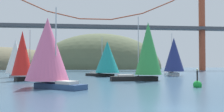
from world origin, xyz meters
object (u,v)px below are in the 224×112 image
object	(u,v)px
sailboat_navy_sail	(174,56)
channel_buoy	(197,84)
sailboat_green_sail	(147,50)
sailboat_white_mainsail	(16,57)
sailboat_red_spinnaker	(23,55)
sailboat_pink_spinnaker	(48,50)
sailboat_teal_sail	(107,58)

from	to	relation	value
sailboat_navy_sail	channel_buoy	size ratio (longest dim) A/B	4.06
sailboat_green_sail	sailboat_white_mainsail	bearing A→B (deg)	151.54
sailboat_red_spinnaker	sailboat_pink_spinnaker	size ratio (longest dim) A/B	0.91
sailboat_red_spinnaker	sailboat_green_sail	distance (m)	21.91
sailboat_green_sail	channel_buoy	distance (m)	14.74
sailboat_white_mainsail	sailboat_teal_sail	size ratio (longest dim) A/B	0.95
sailboat_red_spinnaker	sailboat_pink_spinnaker	world-z (taller)	sailboat_pink_spinnaker
sailboat_navy_sail	sailboat_teal_sail	world-z (taller)	sailboat_navy_sail
sailboat_navy_sail	sailboat_pink_spinnaker	xyz separation A→B (m)	(-26.99, -28.82, -0.34)
sailboat_pink_spinnaker	sailboat_green_sail	xyz separation A→B (m)	(15.86, 11.83, 0.75)
sailboat_red_spinnaker	sailboat_teal_sail	distance (m)	21.38
sailboat_red_spinnaker	sailboat_green_sail	xyz separation A→B (m)	(21.80, -1.97, 0.88)
sailboat_red_spinnaker	sailboat_teal_sail	bearing A→B (deg)	40.74
sailboat_red_spinnaker	sailboat_green_sail	size ratio (longest dim) A/B	0.80
sailboat_navy_sail	sailboat_green_sail	xyz separation A→B (m)	(-11.14, -16.98, 0.41)
sailboat_pink_spinnaker	channel_buoy	xyz separation A→B (m)	(18.91, -1.67, -4.31)
sailboat_navy_sail	sailboat_pink_spinnaker	world-z (taller)	sailboat_navy_sail
sailboat_navy_sail	sailboat_pink_spinnaker	size ratio (longest dim) A/B	1.07
sailboat_red_spinnaker	sailboat_teal_sail	world-z (taller)	sailboat_teal_sail
channel_buoy	sailboat_red_spinnaker	bearing A→B (deg)	148.09
sailboat_white_mainsail	sailboat_teal_sail	bearing A→B (deg)	5.35
sailboat_navy_sail	sailboat_red_spinnaker	size ratio (longest dim) A/B	1.18
sailboat_red_spinnaker	sailboat_white_mainsail	xyz separation A→B (m)	(-4.08, 12.05, -0.10)
sailboat_navy_sail	sailboat_teal_sail	bearing A→B (deg)	-176.39
sailboat_green_sail	sailboat_pink_spinnaker	bearing A→B (deg)	-143.27
sailboat_red_spinnaker	sailboat_pink_spinnaker	distance (m)	15.03
sailboat_green_sail	sailboat_navy_sail	bearing A→B (deg)	56.74
sailboat_red_spinnaker	sailboat_white_mainsail	world-z (taller)	sailboat_red_spinnaker
sailboat_red_spinnaker	sailboat_white_mainsail	size ratio (longest dim) A/B	1.01
channel_buoy	sailboat_pink_spinnaker	bearing A→B (deg)	174.96
sailboat_navy_sail	sailboat_green_sail	world-z (taller)	sailboat_green_sail
sailboat_pink_spinnaker	sailboat_teal_sail	bearing A→B (deg)	69.72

